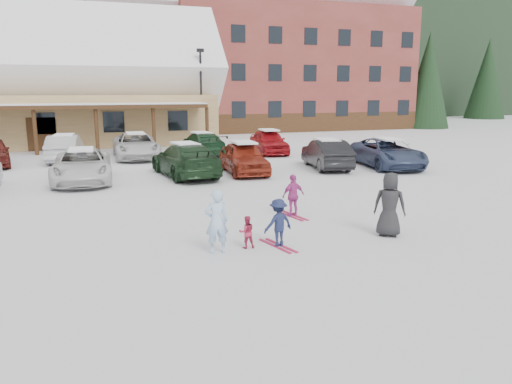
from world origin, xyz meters
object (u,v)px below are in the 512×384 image
object	(u,v)px
bystander_dark	(390,204)
child_navy	(278,223)
parked_car_3	(186,160)
parked_car_10	(136,146)
parked_car_5	(327,154)
parked_car_11	(202,144)
toddler_red	(247,232)
lamp_post	(201,92)
parked_car_2	(82,166)
parked_car_12	(269,142)
parked_car_4	(244,158)
alpine_hotel	(267,44)
adult_skier	(217,222)
parked_car_6	(387,153)
day_lodge	(14,90)
parked_car_9	(65,148)
child_magenta	(293,195)

from	to	relation	value
bystander_dark	child_navy	bearing A→B (deg)	37.89
parked_car_3	parked_car_10	xyz separation A→B (m)	(-1.54, 7.08, -0.02)
parked_car_5	parked_car_11	world-z (taller)	parked_car_5
toddler_red	parked_car_11	bearing A→B (deg)	-94.71
lamp_post	bystander_dark	bearing A→B (deg)	-91.08
parked_car_2	parked_car_12	size ratio (longest dim) A/B	1.19
lamp_post	parked_car_2	bearing A→B (deg)	-122.12
parked_car_4	alpine_hotel	bearing A→B (deg)	70.98
parked_car_5	alpine_hotel	bearing A→B (deg)	-94.13
child_navy	parked_car_3	world-z (taller)	parked_car_3
parked_car_10	parked_car_12	distance (m)	8.17
lamp_post	adult_skier	bearing A→B (deg)	-102.16
adult_skier	toddler_red	size ratio (longest dim) A/B	1.91
toddler_red	parked_car_5	distance (m)	13.70
parked_car_11	bystander_dark	bearing A→B (deg)	88.72
parked_car_6	parked_car_11	xyz separation A→B (m)	(-8.07, 7.74, -0.03)
lamp_post	toddler_red	world-z (taller)	lamp_post
parked_car_4	parked_car_5	size ratio (longest dim) A/B	0.99
parked_car_3	parked_car_5	distance (m)	7.28
child_navy	parked_car_6	bearing A→B (deg)	-147.16
adult_skier	parked_car_12	size ratio (longest dim) A/B	0.36
alpine_hotel	parked_car_11	xyz separation A→B (m)	(-11.88, -20.74, -7.92)
alpine_hotel	lamp_post	xyz separation A→B (m)	(-10.43, -14.52, -4.80)
parked_car_10	parked_car_11	size ratio (longest dim) A/B	1.10
alpine_hotel	child_navy	size ratio (longest dim) A/B	25.21
parked_car_3	parked_car_11	world-z (taller)	parked_car_3
day_lodge	parked_car_6	size ratio (longest dim) A/B	5.45
day_lodge	toddler_red	world-z (taller)	day_lodge
bystander_dark	parked_car_2	size ratio (longest dim) A/B	0.34
parked_car_2	parked_car_11	distance (m)	9.97
day_lodge	parked_car_2	size ratio (longest dim) A/B	5.55
child_navy	parked_car_9	xyz separation A→B (m)	(-5.60, 18.38, 0.13)
alpine_hotel	parked_car_2	bearing A→B (deg)	-124.01
adult_skier	child_navy	world-z (taller)	adult_skier
bystander_dark	adult_skier	bearing A→B (deg)	38.65
parked_car_6	parked_car_5	bearing A→B (deg)	177.10
parked_car_3	parked_car_6	bearing A→B (deg)	169.94
child_navy	parked_car_10	world-z (taller)	parked_car_10
toddler_red	parked_car_6	world-z (taller)	parked_car_6
lamp_post	parked_car_10	bearing A→B (deg)	-130.77
lamp_post	toddler_red	distance (m)	25.13
adult_skier	toddler_red	xyz separation A→B (m)	(0.82, 0.15, -0.38)
parked_car_6	toddler_red	bearing A→B (deg)	-128.10
bystander_dark	parked_car_2	world-z (taller)	bystander_dark
adult_skier	parked_car_2	xyz separation A→B (m)	(-3.08, 11.27, -0.07)
lamp_post	day_lodge	bearing A→B (deg)	160.74
child_magenta	parked_car_12	bearing A→B (deg)	-118.37
day_lodge	alpine_hotel	xyz separation A→B (m)	(23.27, 10.04, 4.69)
day_lodge	parked_car_9	world-z (taller)	day_lodge
lamp_post	parked_car_2	world-z (taller)	lamp_post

